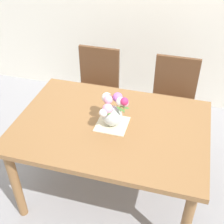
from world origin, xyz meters
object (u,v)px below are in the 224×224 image
dining_table (111,134)px  chair_left (97,86)px  chair_right (173,97)px  flower_vase (112,110)px

dining_table → chair_left: (-0.39, 0.84, -0.14)m
chair_left → dining_table: bearing=115.0°
chair_left → chair_right: size_ratio=1.00×
chair_right → chair_left: bearing=0.0°
chair_right → flower_vase: size_ratio=3.50×
dining_table → flower_vase: flower_vase is taller
flower_vase → chair_right: bearing=65.5°
dining_table → chair_left: chair_left is taller
flower_vase → chair_left: bearing=115.6°
chair_left → flower_vase: flower_vase is taller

